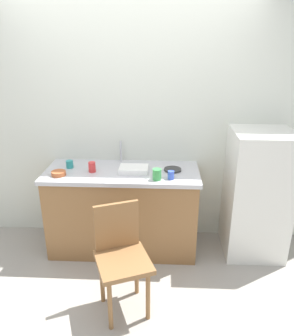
{
  "coord_description": "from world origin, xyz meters",
  "views": [
    {
      "loc": [
        0.34,
        -2.3,
        2.07
      ],
      "look_at": [
        0.2,
        0.6,
        0.93
      ],
      "focal_mm": 34.74,
      "sensor_mm": 36.0,
      "label": 1
    }
  ],
  "objects_px": {
    "chair": "(121,254)",
    "terracotta_bowl": "(59,173)",
    "cup_teal": "(70,164)",
    "hotplate": "(173,170)",
    "cup_red": "(92,167)",
    "dish_tray": "(134,169)",
    "refrigerator": "(257,194)",
    "cup_blue": "(171,175)",
    "cup_green": "(157,174)"
  },
  "relations": [
    {
      "from": "chair",
      "to": "terracotta_bowl",
      "type": "distance_m",
      "value": 1.03
    },
    {
      "from": "cup_teal",
      "to": "chair",
      "type": "bearing_deg",
      "value": -54.96
    },
    {
      "from": "hotplate",
      "to": "cup_teal",
      "type": "height_order",
      "value": "cup_teal"
    },
    {
      "from": "hotplate",
      "to": "cup_red",
      "type": "bearing_deg",
      "value": -174.71
    },
    {
      "from": "dish_tray",
      "to": "chair",
      "type": "bearing_deg",
      "value": -92.32
    },
    {
      "from": "chair",
      "to": "cup_teal",
      "type": "xyz_separation_m",
      "value": [
        -0.62,
        0.88,
        0.41
      ]
    },
    {
      "from": "refrigerator",
      "to": "chair",
      "type": "height_order",
      "value": "refrigerator"
    },
    {
      "from": "chair",
      "to": "cup_blue",
      "type": "bearing_deg",
      "value": 37.09
    },
    {
      "from": "dish_tray",
      "to": "terracotta_bowl",
      "type": "distance_m",
      "value": 0.71
    },
    {
      "from": "dish_tray",
      "to": "cup_blue",
      "type": "relative_size",
      "value": 3.53
    },
    {
      "from": "terracotta_bowl",
      "to": "cup_blue",
      "type": "xyz_separation_m",
      "value": [
        1.06,
        -0.03,
        0.02
      ]
    },
    {
      "from": "chair",
      "to": "cup_green",
      "type": "height_order",
      "value": "cup_green"
    },
    {
      "from": "cup_blue",
      "to": "terracotta_bowl",
      "type": "bearing_deg",
      "value": 178.24
    },
    {
      "from": "refrigerator",
      "to": "dish_tray",
      "type": "xyz_separation_m",
      "value": [
        -1.22,
        -0.04,
        0.26
      ]
    },
    {
      "from": "dish_tray",
      "to": "hotplate",
      "type": "distance_m",
      "value": 0.38
    },
    {
      "from": "dish_tray",
      "to": "refrigerator",
      "type": "bearing_deg",
      "value": 1.97
    },
    {
      "from": "cup_blue",
      "to": "dish_tray",
      "type": "bearing_deg",
      "value": 155.73
    },
    {
      "from": "refrigerator",
      "to": "chair",
      "type": "relative_size",
      "value": 1.45
    },
    {
      "from": "terracotta_bowl",
      "to": "hotplate",
      "type": "height_order",
      "value": "terracotta_bowl"
    },
    {
      "from": "hotplate",
      "to": "cup_green",
      "type": "distance_m",
      "value": 0.28
    },
    {
      "from": "dish_tray",
      "to": "hotplate",
      "type": "height_order",
      "value": "dish_tray"
    },
    {
      "from": "chair",
      "to": "hotplate",
      "type": "relative_size",
      "value": 5.24
    },
    {
      "from": "cup_green",
      "to": "cup_red",
      "type": "bearing_deg",
      "value": 165.8
    },
    {
      "from": "terracotta_bowl",
      "to": "cup_teal",
      "type": "bearing_deg",
      "value": 75.91
    },
    {
      "from": "cup_teal",
      "to": "cup_green",
      "type": "distance_m",
      "value": 0.92
    },
    {
      "from": "hotplate",
      "to": "cup_red",
      "type": "distance_m",
      "value": 0.79
    },
    {
      "from": "terracotta_bowl",
      "to": "cup_blue",
      "type": "relative_size",
      "value": 1.72
    },
    {
      "from": "cup_red",
      "to": "cup_green",
      "type": "height_order",
      "value": "cup_green"
    },
    {
      "from": "refrigerator",
      "to": "cup_red",
      "type": "relative_size",
      "value": 13.06
    },
    {
      "from": "hotplate",
      "to": "cup_red",
      "type": "relative_size",
      "value": 1.73
    },
    {
      "from": "refrigerator",
      "to": "dish_tray",
      "type": "height_order",
      "value": "refrigerator"
    },
    {
      "from": "cup_red",
      "to": "refrigerator",
      "type": "bearing_deg",
      "value": 2.28
    },
    {
      "from": "dish_tray",
      "to": "hotplate",
      "type": "relative_size",
      "value": 1.65
    },
    {
      "from": "dish_tray",
      "to": "hotplate",
      "type": "bearing_deg",
      "value": 7.49
    },
    {
      "from": "refrigerator",
      "to": "hotplate",
      "type": "relative_size",
      "value": 7.57
    },
    {
      "from": "cup_red",
      "to": "cup_green",
      "type": "bearing_deg",
      "value": -14.2
    },
    {
      "from": "chair",
      "to": "cup_blue",
      "type": "height_order",
      "value": "cup_blue"
    },
    {
      "from": "dish_tray",
      "to": "cup_blue",
      "type": "xyz_separation_m",
      "value": [
        0.36,
        -0.16,
        0.01
      ]
    },
    {
      "from": "terracotta_bowl",
      "to": "hotplate",
      "type": "bearing_deg",
      "value": 9.37
    },
    {
      "from": "refrigerator",
      "to": "terracotta_bowl",
      "type": "bearing_deg",
      "value": -174.93
    },
    {
      "from": "dish_tray",
      "to": "cup_red",
      "type": "bearing_deg",
      "value": -176.79
    },
    {
      "from": "terracotta_bowl",
      "to": "cup_teal",
      "type": "relative_size",
      "value": 1.84
    },
    {
      "from": "hotplate",
      "to": "refrigerator",
      "type": "bearing_deg",
      "value": -0.53
    },
    {
      "from": "terracotta_bowl",
      "to": "cup_green",
      "type": "height_order",
      "value": "cup_green"
    },
    {
      "from": "chair",
      "to": "terracotta_bowl",
      "type": "bearing_deg",
      "value": 112.78
    },
    {
      "from": "chair",
      "to": "cup_red",
      "type": "xyz_separation_m",
      "value": [
        -0.37,
        0.79,
        0.43
      ]
    },
    {
      "from": "refrigerator",
      "to": "cup_blue",
      "type": "relative_size",
      "value": 16.22
    },
    {
      "from": "cup_green",
      "to": "terracotta_bowl",
      "type": "bearing_deg",
      "value": 176.67
    },
    {
      "from": "refrigerator",
      "to": "dish_tray",
      "type": "distance_m",
      "value": 1.25
    },
    {
      "from": "refrigerator",
      "to": "dish_tray",
      "type": "bearing_deg",
      "value": -178.03
    }
  ]
}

